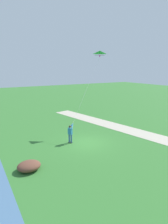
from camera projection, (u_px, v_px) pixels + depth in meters
name	position (u px, v px, depth m)	size (l,w,h in m)	color
ground_plane	(87.00, 143.00, 18.57)	(120.00, 120.00, 0.00)	#33702D
walkway_path	(151.00, 136.00, 20.26)	(2.40, 32.00, 0.02)	#B7AD99
person_kite_flyer	(70.00, 132.00, 18.33)	(0.63, 0.51, 1.83)	#232328
flying_kite	(99.00, 55.00, 21.19)	(5.30, 2.80, 7.00)	green
lakeside_shrub	(29.00, 166.00, 13.52)	(1.64, 1.44, 0.65)	brown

